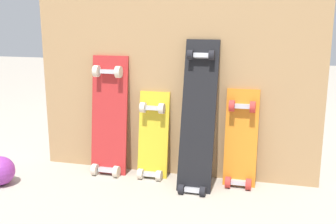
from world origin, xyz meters
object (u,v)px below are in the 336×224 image
skateboard_red (109,121)px  rubber_ball (0,171)px  skateboard_black (198,122)px  skateboard_yellow (153,141)px  skateboard_orange (241,144)px

skateboard_red → rubber_ball: (-0.50, -0.33, -0.23)m
skateboard_red → skateboard_black: bearing=-7.2°
skateboard_red → skateboard_black: (0.53, -0.07, 0.04)m
skateboard_red → skateboard_black: size_ratio=0.87×
skateboard_red → skateboard_yellow: skateboard_red is taller
skateboard_black → rubber_ball: skateboard_black is taller
skateboard_red → skateboard_black: 0.54m
skateboard_orange → rubber_ball: 1.31m
rubber_ball → skateboard_yellow: bearing=23.8°
skateboard_orange → skateboard_yellow: bearing=-179.7°
skateboard_red → skateboard_yellow: size_ratio=1.35×
skateboard_black → skateboard_orange: skateboard_black is taller
skateboard_yellow → skateboard_orange: 0.49m
skateboard_yellow → rubber_ball: size_ratio=3.48×
skateboard_red → skateboard_orange: skateboard_red is taller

